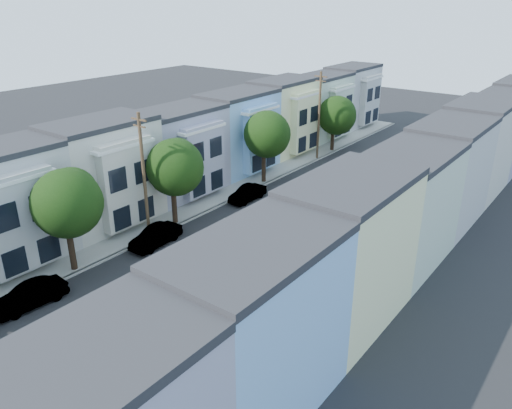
{
  "coord_description": "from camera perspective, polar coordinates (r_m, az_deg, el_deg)",
  "views": [
    {
      "loc": [
        22.16,
        -21.31,
        17.97
      ],
      "look_at": [
        -0.5,
        8.46,
        2.2
      ],
      "focal_mm": 35.0,
      "sensor_mm": 36.0,
      "label": 1
    }
  ],
  "objects": [
    {
      "name": "ground",
      "position": [
        35.61,
        -7.7,
        -7.68
      ],
      "size": [
        160.0,
        160.0,
        0.0
      ],
      "primitive_type": "plane",
      "color": "black",
      "rests_on": "ground"
    },
    {
      "name": "curb_right",
      "position": [
        43.57,
        12.15,
        -1.94
      ],
      "size": [
        0.3,
        70.0,
        0.15
      ],
      "primitive_type": "cube",
      "color": "gray",
      "rests_on": "ground"
    },
    {
      "name": "centerline",
      "position": [
        46.18,
        5.41,
        -0.15
      ],
      "size": [
        0.12,
        70.0,
        0.01
      ],
      "primitive_type": "cube",
      "color": "gold",
      "rests_on": "ground"
    },
    {
      "name": "utility_pole_far",
      "position": [
        58.36,
        7.21,
        9.99
      ],
      "size": [
        1.6,
        0.26,
        10.0
      ],
      "color": "#42301E",
      "rests_on": "ground"
    },
    {
      "name": "townhouse_row_right",
      "position": [
        41.98,
        18.4,
        -3.75
      ],
      "size": [
        5.0,
        70.0,
        8.5
      ],
      "primitive_type": "cube",
      "color": "beige",
      "rests_on": "ground"
    },
    {
      "name": "tree_d",
      "position": [
        50.03,
        1.19,
        8.01
      ],
      "size": [
        4.7,
        4.7,
        7.53
      ],
      "color": "black",
      "rests_on": "ground"
    },
    {
      "name": "parked_left_c",
      "position": [
        39.33,
        -11.39,
        -3.6
      ],
      "size": [
        1.87,
        4.56,
        1.49
      ],
      "primitive_type": "imported",
      "rotation": [
        0.0,
        0.0,
        0.07
      ],
      "color": "#A2A4AE",
      "rests_on": "ground"
    },
    {
      "name": "townhouse_row_left",
      "position": [
        52.45,
        -4.95,
        2.73
      ],
      "size": [
        5.0,
        70.0,
        8.5
      ],
      "primitive_type": "cube",
      "color": "beige",
      "rests_on": "ground"
    },
    {
      "name": "curb_left",
      "position": [
        49.34,
        -0.54,
        1.59
      ],
      "size": [
        0.3,
        70.0,
        0.15
      ],
      "primitive_type": "cube",
      "color": "gray",
      "rests_on": "ground"
    },
    {
      "name": "fedex_truck",
      "position": [
        35.57,
        -3.03,
        -4.51
      ],
      "size": [
        2.36,
        6.12,
        2.93
      ],
      "rotation": [
        0.0,
        0.0,
        0.13
      ],
      "color": "white",
      "rests_on": "ground"
    },
    {
      "name": "tree_e",
      "position": [
        62.02,
        9.14,
        10.02
      ],
      "size": [
        4.7,
        4.7,
        6.86
      ],
      "color": "black",
      "rests_on": "ground"
    },
    {
      "name": "parked_right_a",
      "position": [
        28.44,
        -10.42,
        -15.17
      ],
      "size": [
        1.72,
        3.97,
        1.26
      ],
      "primitive_type": "imported",
      "rotation": [
        0.0,
        0.0,
        -0.06
      ],
      "color": "slate",
      "rests_on": "ground"
    },
    {
      "name": "sidewalk_right",
      "position": [
        43.1,
        13.7,
        -2.37
      ],
      "size": [
        2.6,
        70.0,
        0.15
      ],
      "primitive_type": "cube",
      "color": "gray",
      "rests_on": "ground"
    },
    {
      "name": "lead_sedan",
      "position": [
        44.14,
        7.5,
        -0.43
      ],
      "size": [
        2.53,
        4.7,
        1.34
      ],
      "primitive_type": "imported",
      "rotation": [
        0.0,
        0.0,
        0.15
      ],
      "color": "black",
      "rests_on": "ground"
    },
    {
      "name": "parked_left_d",
      "position": [
        46.93,
        -0.98,
        1.26
      ],
      "size": [
        1.5,
        4.2,
        1.4
      ],
      "primitive_type": "imported",
      "rotation": [
        0.0,
        0.0,
        0.01
      ],
      "color": "#4C130D",
      "rests_on": "ground"
    },
    {
      "name": "sidewalk_left",
      "position": [
        50.1,
        -1.71,
        1.92
      ],
      "size": [
        2.6,
        70.0,
        0.15
      ],
      "primitive_type": "cube",
      "color": "gray",
      "rests_on": "ground"
    },
    {
      "name": "tree_c",
      "position": [
        40.95,
        -9.33,
        4.21
      ],
      "size": [
        4.7,
        4.7,
        7.46
      ],
      "color": "black",
      "rests_on": "ground"
    },
    {
      "name": "tree_b",
      "position": [
        35.35,
        -20.84,
        0.13
      ],
      "size": [
        4.7,
        4.7,
        7.58
      ],
      "color": "black",
      "rests_on": "ground"
    },
    {
      "name": "utility_pole_near",
      "position": [
        38.96,
        -12.67,
        3.07
      ],
      "size": [
        1.6,
        0.26,
        10.0
      ],
      "color": "#42301E",
      "rests_on": "ground"
    },
    {
      "name": "parked_right_c",
      "position": [
        47.57,
        13.37,
        0.99
      ],
      "size": [
        2.96,
        5.6,
        1.5
      ],
      "primitive_type": "imported",
      "rotation": [
        0.0,
        0.0,
        -0.09
      ],
      "color": "black",
      "rests_on": "ground"
    },
    {
      "name": "parked_right_d",
      "position": [
        56.79,
        17.79,
        4.0
      ],
      "size": [
        1.59,
        4.08,
        1.34
      ],
      "primitive_type": "imported",
      "rotation": [
        0.0,
        0.0,
        -0.04
      ],
      "color": "#121D40",
      "rests_on": "ground"
    },
    {
      "name": "road_slab",
      "position": [
        46.17,
        5.41,
        -0.14
      ],
      "size": [
        12.0,
        70.0,
        0.02
      ],
      "primitive_type": "cube",
      "color": "black",
      "rests_on": "ground"
    },
    {
      "name": "parked_left_b",
      "position": [
        34.39,
        -24.43,
        -9.52
      ],
      "size": [
        1.91,
        4.53,
        1.47
      ],
      "primitive_type": "imported",
      "rotation": [
        0.0,
        0.0,
        -0.08
      ],
      "color": "black",
      "rests_on": "ground"
    },
    {
      "name": "tree_far_r",
      "position": [
        54.87,
        19.98,
        6.7
      ],
      "size": [
        2.73,
        2.73,
        5.41
      ],
      "color": "black",
      "rests_on": "ground"
    },
    {
      "name": "parked_right_b",
      "position": [
        30.06,
        -6.18,
        -12.52
      ],
      "size": [
        1.65,
        3.9,
        1.27
      ],
      "primitive_type": "imported",
      "rotation": [
        0.0,
        0.0,
        -0.08
      ],
      "color": "silver",
      "rests_on": "ground"
    }
  ]
}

